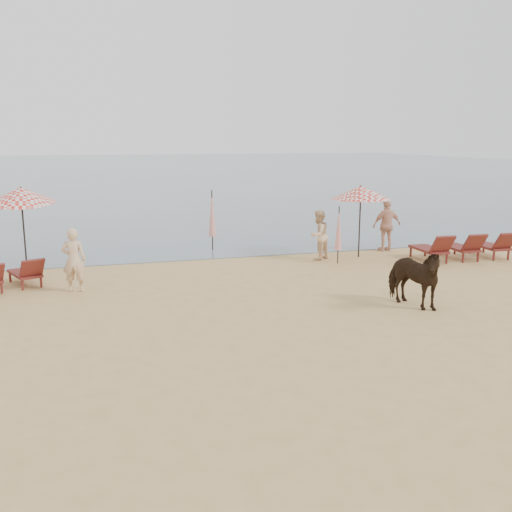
{
  "coord_description": "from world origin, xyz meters",
  "views": [
    {
      "loc": [
        -4.19,
        -9.48,
        4.2
      ],
      "look_at": [
        0.0,
        5.0,
        1.1
      ],
      "focal_mm": 40.0,
      "sensor_mm": 36.0,
      "label": 1
    }
  ],
  "objects_px": {
    "umbrella_open_left_b": "(21,195)",
    "cow": "(412,277)",
    "umbrella_closed_right": "(339,228)",
    "beachgoer_left": "(74,260)",
    "umbrella_open_right": "(361,193)",
    "beachgoer_right_a": "(318,235)",
    "lounger_cluster_right": "(464,246)",
    "beachgoer_right_b": "(387,225)",
    "umbrella_closed_left": "(212,214)"
  },
  "relations": [
    {
      "from": "lounger_cluster_right",
      "to": "umbrella_open_right",
      "type": "xyz_separation_m",
      "value": [
        -3.32,
        1.5,
        1.85
      ]
    },
    {
      "from": "umbrella_closed_right",
      "to": "beachgoer_right_b",
      "type": "relative_size",
      "value": 1.0
    },
    {
      "from": "umbrella_open_left_b",
      "to": "cow",
      "type": "bearing_deg",
      "value": -58.94
    },
    {
      "from": "umbrella_closed_left",
      "to": "beachgoer_left",
      "type": "xyz_separation_m",
      "value": [
        -4.93,
        -4.79,
        -0.52
      ]
    },
    {
      "from": "umbrella_closed_left",
      "to": "beachgoer_right_a",
      "type": "distance_m",
      "value": 4.24
    },
    {
      "from": "umbrella_open_left_b",
      "to": "umbrella_closed_right",
      "type": "distance_m",
      "value": 10.66
    },
    {
      "from": "umbrella_open_right",
      "to": "beachgoer_left",
      "type": "height_order",
      "value": "umbrella_open_right"
    },
    {
      "from": "beachgoer_right_b",
      "to": "beachgoer_right_a",
      "type": "bearing_deg",
      "value": 13.02
    },
    {
      "from": "lounger_cluster_right",
      "to": "beachgoer_left",
      "type": "distance_m",
      "value": 13.13
    },
    {
      "from": "lounger_cluster_right",
      "to": "beachgoer_left",
      "type": "xyz_separation_m",
      "value": [
        -13.1,
        -0.65,
        0.42
      ]
    },
    {
      "from": "lounger_cluster_right",
      "to": "umbrella_closed_left",
      "type": "bearing_deg",
      "value": 154.96
    },
    {
      "from": "umbrella_open_left_b",
      "to": "umbrella_closed_left",
      "type": "distance_m",
      "value": 6.72
    },
    {
      "from": "beachgoer_right_b",
      "to": "cow",
      "type": "bearing_deg",
      "value": 65.12
    },
    {
      "from": "umbrella_open_left_b",
      "to": "umbrella_open_right",
      "type": "relative_size",
      "value": 1.06
    },
    {
      "from": "cow",
      "to": "lounger_cluster_right",
      "type": "bearing_deg",
      "value": 24.4
    },
    {
      "from": "lounger_cluster_right",
      "to": "umbrella_closed_right",
      "type": "distance_m",
      "value": 4.62
    },
    {
      "from": "lounger_cluster_right",
      "to": "beachgoer_right_a",
      "type": "relative_size",
      "value": 1.84
    },
    {
      "from": "beachgoer_left",
      "to": "beachgoer_right_b",
      "type": "height_order",
      "value": "beachgoer_right_b"
    },
    {
      "from": "umbrella_open_right",
      "to": "cow",
      "type": "xyz_separation_m",
      "value": [
        -1.53,
        -6.09,
        -1.56
      ]
    },
    {
      "from": "umbrella_closed_left",
      "to": "beachgoer_left",
      "type": "bearing_deg",
      "value": -135.85
    },
    {
      "from": "umbrella_open_right",
      "to": "beachgoer_right_a",
      "type": "distance_m",
      "value": 2.16
    },
    {
      "from": "umbrella_open_left_b",
      "to": "umbrella_closed_left",
      "type": "xyz_separation_m",
      "value": [
        6.6,
        0.8,
        -0.96
      ]
    },
    {
      "from": "lounger_cluster_right",
      "to": "umbrella_open_right",
      "type": "distance_m",
      "value": 4.09
    },
    {
      "from": "umbrella_closed_right",
      "to": "cow",
      "type": "relative_size",
      "value": 1.08
    },
    {
      "from": "umbrella_open_right",
      "to": "beachgoer_left",
      "type": "xyz_separation_m",
      "value": [
        -9.78,
        -2.15,
        -1.43
      ]
    },
    {
      "from": "umbrella_open_right",
      "to": "cow",
      "type": "height_order",
      "value": "umbrella_open_right"
    },
    {
      "from": "beachgoer_right_a",
      "to": "beachgoer_right_b",
      "type": "distance_m",
      "value": 3.2
    },
    {
      "from": "umbrella_closed_right",
      "to": "beachgoer_left",
      "type": "bearing_deg",
      "value": -171.13
    },
    {
      "from": "lounger_cluster_right",
      "to": "umbrella_open_left_b",
      "type": "distance_m",
      "value": 15.26
    },
    {
      "from": "beachgoer_right_b",
      "to": "umbrella_closed_left",
      "type": "bearing_deg",
      "value": -17.48
    },
    {
      "from": "cow",
      "to": "beachgoer_left",
      "type": "bearing_deg",
      "value": 135.49
    },
    {
      "from": "umbrella_open_right",
      "to": "cow",
      "type": "distance_m",
      "value": 6.47
    },
    {
      "from": "lounger_cluster_right",
      "to": "umbrella_closed_right",
      "type": "relative_size",
      "value": 1.64
    },
    {
      "from": "umbrella_closed_right",
      "to": "umbrella_closed_left",
      "type": "bearing_deg",
      "value": 136.76
    },
    {
      "from": "umbrella_open_right",
      "to": "beachgoer_right_a",
      "type": "relative_size",
      "value": 1.47
    },
    {
      "from": "umbrella_open_left_b",
      "to": "beachgoer_left",
      "type": "xyz_separation_m",
      "value": [
        1.67,
        -3.98,
        -1.48
      ]
    },
    {
      "from": "umbrella_open_left_b",
      "to": "beachgoer_right_b",
      "type": "relative_size",
      "value": 1.39
    },
    {
      "from": "cow",
      "to": "beachgoer_right_b",
      "type": "height_order",
      "value": "beachgoer_right_b"
    },
    {
      "from": "umbrella_closed_left",
      "to": "beachgoer_right_b",
      "type": "relative_size",
      "value": 1.17
    },
    {
      "from": "umbrella_closed_left",
      "to": "umbrella_closed_right",
      "type": "height_order",
      "value": "umbrella_closed_left"
    },
    {
      "from": "umbrella_open_left_b",
      "to": "beachgoer_left",
      "type": "height_order",
      "value": "umbrella_open_left_b"
    },
    {
      "from": "umbrella_closed_left",
      "to": "cow",
      "type": "relative_size",
      "value": 1.26
    },
    {
      "from": "lounger_cluster_right",
      "to": "umbrella_open_right",
      "type": "relative_size",
      "value": 1.25
    },
    {
      "from": "umbrella_closed_right",
      "to": "cow",
      "type": "distance_m",
      "value": 5.31
    },
    {
      "from": "umbrella_closed_right",
      "to": "umbrella_open_right",
      "type": "bearing_deg",
      "value": 34.38
    },
    {
      "from": "umbrella_closed_right",
      "to": "cow",
      "type": "xyz_separation_m",
      "value": [
        -0.34,
        -5.28,
        -0.44
      ]
    },
    {
      "from": "cow",
      "to": "beachgoer_right_a",
      "type": "height_order",
      "value": "beachgoer_right_a"
    },
    {
      "from": "umbrella_closed_left",
      "to": "beachgoer_right_a",
      "type": "xyz_separation_m",
      "value": [
        3.25,
        -2.66,
        -0.54
      ]
    },
    {
      "from": "umbrella_closed_left",
      "to": "beachgoer_right_b",
      "type": "height_order",
      "value": "umbrella_closed_left"
    },
    {
      "from": "umbrella_closed_right",
      "to": "beachgoer_right_b",
      "type": "bearing_deg",
      "value": 29.97
    }
  ]
}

